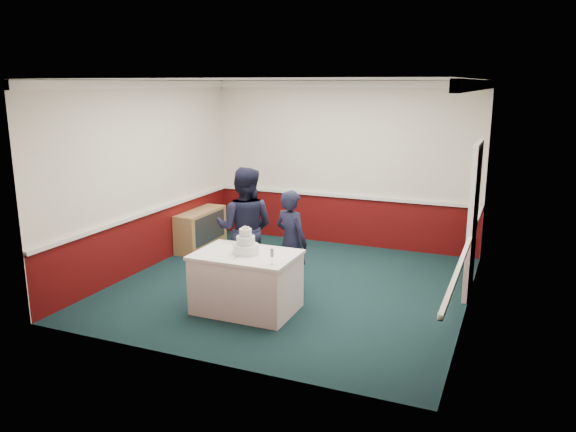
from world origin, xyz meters
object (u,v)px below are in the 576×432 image
at_px(cake_table, 246,282).
at_px(wedding_cake, 246,245).
at_px(champagne_flute, 272,253).
at_px(person_woman, 291,242).
at_px(cake_knife, 237,257).
at_px(sideboard, 201,229).
at_px(person_man, 245,228).

bearing_deg(cake_table, wedding_cake, 90.00).
distance_m(champagne_flute, person_woman, 1.15).
distance_m(cake_table, wedding_cake, 0.50).
xyz_separation_m(cake_knife, champagne_flute, (0.53, -0.08, 0.14)).
bearing_deg(sideboard, cake_table, -47.51).
distance_m(wedding_cake, champagne_flute, 0.57).
relative_size(sideboard, cake_table, 0.91).
bearing_deg(cake_table, cake_knife, -98.53).
xyz_separation_m(wedding_cake, cake_knife, (-0.03, -0.20, -0.11)).
bearing_deg(cake_table, person_woman, 70.51).
height_order(wedding_cake, champagne_flute, wedding_cake).
xyz_separation_m(person_man, person_woman, (0.70, 0.06, -0.14)).
bearing_deg(sideboard, cake_knife, -50.31).
bearing_deg(person_woman, cake_knife, 93.38).
xyz_separation_m(sideboard, champagne_flute, (2.58, -2.55, 0.58)).
bearing_deg(champagne_flute, person_woman, 100.42).
bearing_deg(wedding_cake, person_man, 117.88).
height_order(wedding_cake, person_woman, person_woman).
distance_m(cake_table, cake_knife, 0.44).
relative_size(cake_table, person_man, 0.74).
distance_m(wedding_cake, person_man, 0.87).
height_order(sideboard, cake_table, cake_table).
bearing_deg(cake_knife, sideboard, 126.33).
distance_m(wedding_cake, cake_knife, 0.23).
relative_size(sideboard, champagne_flute, 5.85).
height_order(wedding_cake, person_man, person_man).
height_order(sideboard, wedding_cake, wedding_cake).
relative_size(wedding_cake, person_woman, 0.24).
height_order(champagne_flute, person_woman, person_woman).
xyz_separation_m(cake_table, person_man, (-0.41, 0.77, 0.50)).
distance_m(cake_knife, person_woman, 1.08).
relative_size(cake_knife, person_man, 0.12).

